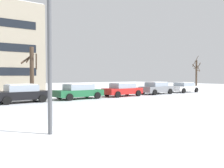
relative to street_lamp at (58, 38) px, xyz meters
The scene contains 8 objects.
street_lamp is the anchor object (origin of this frame).
parked_car_black 12.19m from the street_lamp, 81.18° to the left, with size 4.36×2.25×1.51m.
parked_car_green 14.00m from the street_lamp, 59.06° to the left, with size 4.64×2.30×1.45m.
parked_car_red 17.22m from the street_lamp, 43.69° to the left, with size 4.46×2.18×1.45m.
parked_car_gray 21.34m from the street_lamp, 34.16° to the left, with size 4.26×2.29×1.46m.
parked_car_white 25.84m from the street_lamp, 27.72° to the left, with size 4.35×2.23×1.34m.
tree_far_left 16.30m from the street_lamp, 76.00° to the left, with size 1.59×1.61×5.06m.
tree_far_mid 34.37m from the street_lamp, 27.11° to the left, with size 1.44×1.44×5.50m.
Camera 1 is at (-1.78, -11.06, 2.18)m, focal length 39.27 mm.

